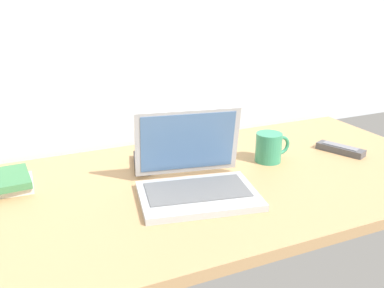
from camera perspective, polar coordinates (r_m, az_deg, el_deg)
The scene contains 6 objects.
desk at distance 1.26m, azimuth 1.01°, elevation -5.61°, with size 1.60×0.76×0.03m.
laptop at distance 1.18m, azimuth 0.32°, elevation -4.25°, with size 0.35×0.32×0.22m.
coffee_mug at distance 1.41m, azimuth 10.15°, elevation -0.37°, with size 0.12×0.08×0.09m.
remote_control_near at distance 1.37m, azimuth -6.67°, elevation -2.41°, with size 0.09×0.17×0.02m.
remote_control_far at distance 1.56m, azimuth 18.94°, elevation -0.64°, with size 0.11×0.17×0.02m.
book_stack at distance 1.31m, azimuth -23.99°, elevation -4.75°, with size 0.18×0.16×0.04m.
Camera 1 is at (-0.49, -1.03, 0.56)m, focal length 40.54 mm.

